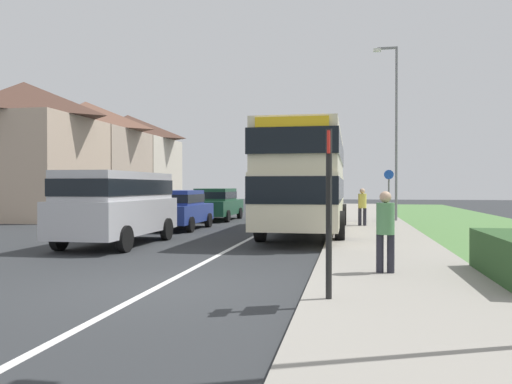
{
  "coord_description": "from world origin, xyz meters",
  "views": [
    {
      "loc": [
        3.3,
        -8.3,
        1.77
      ],
      "look_at": [
        0.7,
        5.78,
        1.6
      ],
      "focal_mm": 35.74,
      "sensor_mm": 36.0,
      "label": 1
    }
  ],
  "objects_px": {
    "pedestrian_at_stop": "(385,228)",
    "bus_stop_sign": "(329,202)",
    "parked_van_silver": "(118,202)",
    "parked_car_dark_green": "(217,203)",
    "double_decker_bus": "(307,176)",
    "pedestrian_walking_away": "(362,205)",
    "cycle_route_sign": "(389,193)",
    "street_lamp_mid": "(394,123)",
    "parked_car_blue": "(178,208)"
  },
  "relations": [
    {
      "from": "parked_van_silver",
      "to": "pedestrian_walking_away",
      "type": "xyz_separation_m",
      "value": [
        7.36,
        7.39,
        -0.32
      ]
    },
    {
      "from": "parked_car_dark_green",
      "to": "cycle_route_sign",
      "type": "xyz_separation_m",
      "value": [
        8.55,
        -1.05,
        0.52
      ]
    },
    {
      "from": "pedestrian_walking_away",
      "to": "cycle_route_sign",
      "type": "distance_m",
      "value": 3.06
    },
    {
      "from": "pedestrian_at_stop",
      "to": "bus_stop_sign",
      "type": "xyz_separation_m",
      "value": [
        -0.97,
        -2.44,
        0.56
      ]
    },
    {
      "from": "parked_van_silver",
      "to": "pedestrian_walking_away",
      "type": "distance_m",
      "value": 10.43
    },
    {
      "from": "double_decker_bus",
      "to": "pedestrian_walking_away",
      "type": "relative_size",
      "value": 6.25
    },
    {
      "from": "double_decker_bus",
      "to": "cycle_route_sign",
      "type": "relative_size",
      "value": 4.14
    },
    {
      "from": "parked_car_blue",
      "to": "cycle_route_sign",
      "type": "xyz_separation_m",
      "value": [
        8.64,
        4.61,
        0.55
      ]
    },
    {
      "from": "street_lamp_mid",
      "to": "pedestrian_walking_away",
      "type": "bearing_deg",
      "value": -114.18
    },
    {
      "from": "cycle_route_sign",
      "to": "street_lamp_mid",
      "type": "height_order",
      "value": "street_lamp_mid"
    },
    {
      "from": "pedestrian_at_stop",
      "to": "street_lamp_mid",
      "type": "xyz_separation_m",
      "value": [
        1.42,
        15.18,
        3.79
      ]
    },
    {
      "from": "parked_car_dark_green",
      "to": "pedestrian_walking_away",
      "type": "distance_m",
      "value": 8.21
    },
    {
      "from": "parked_car_dark_green",
      "to": "cycle_route_sign",
      "type": "distance_m",
      "value": 8.63
    },
    {
      "from": "pedestrian_at_stop",
      "to": "cycle_route_sign",
      "type": "xyz_separation_m",
      "value": [
        1.11,
        14.43,
        0.45
      ]
    },
    {
      "from": "double_decker_bus",
      "to": "street_lamp_mid",
      "type": "bearing_deg",
      "value": 60.1
    },
    {
      "from": "parked_car_blue",
      "to": "bus_stop_sign",
      "type": "bearing_deg",
      "value": -61.85
    },
    {
      "from": "pedestrian_walking_away",
      "to": "street_lamp_mid",
      "type": "distance_m",
      "value": 5.39
    },
    {
      "from": "parked_car_blue",
      "to": "bus_stop_sign",
      "type": "xyz_separation_m",
      "value": [
        6.56,
        -12.26,
        0.66
      ]
    },
    {
      "from": "parked_car_dark_green",
      "to": "pedestrian_walking_away",
      "type": "height_order",
      "value": "pedestrian_walking_away"
    },
    {
      "from": "double_decker_bus",
      "to": "cycle_route_sign",
      "type": "bearing_deg",
      "value": 59.1
    },
    {
      "from": "double_decker_bus",
      "to": "parked_van_silver",
      "type": "bearing_deg",
      "value": -139.18
    },
    {
      "from": "cycle_route_sign",
      "to": "pedestrian_walking_away",
      "type": "bearing_deg",
      "value": -114.8
    },
    {
      "from": "cycle_route_sign",
      "to": "street_lamp_mid",
      "type": "relative_size",
      "value": 0.3
    },
    {
      "from": "double_decker_bus",
      "to": "pedestrian_walking_away",
      "type": "distance_m",
      "value": 3.68
    },
    {
      "from": "pedestrian_at_stop",
      "to": "cycle_route_sign",
      "type": "bearing_deg",
      "value": 85.59
    },
    {
      "from": "parked_car_dark_green",
      "to": "bus_stop_sign",
      "type": "height_order",
      "value": "bus_stop_sign"
    },
    {
      "from": "double_decker_bus",
      "to": "street_lamp_mid",
      "type": "relative_size",
      "value": 1.24
    },
    {
      "from": "parked_van_silver",
      "to": "double_decker_bus",
      "type": "bearing_deg",
      "value": 40.82
    },
    {
      "from": "parked_car_dark_green",
      "to": "parked_car_blue",
      "type": "bearing_deg",
      "value": -90.92
    },
    {
      "from": "cycle_route_sign",
      "to": "street_lamp_mid",
      "type": "bearing_deg",
      "value": 68.12
    },
    {
      "from": "parked_car_blue",
      "to": "cycle_route_sign",
      "type": "relative_size",
      "value": 1.61
    },
    {
      "from": "double_decker_bus",
      "to": "cycle_route_sign",
      "type": "distance_m",
      "value": 6.52
    },
    {
      "from": "parked_van_silver",
      "to": "parked_car_dark_green",
      "type": "bearing_deg",
      "value": 89.6
    },
    {
      "from": "pedestrian_at_stop",
      "to": "pedestrian_walking_away",
      "type": "distance_m",
      "value": 11.68
    },
    {
      "from": "bus_stop_sign",
      "to": "parked_car_blue",
      "type": "bearing_deg",
      "value": 118.15
    },
    {
      "from": "pedestrian_walking_away",
      "to": "bus_stop_sign",
      "type": "relative_size",
      "value": 0.64
    },
    {
      "from": "double_decker_bus",
      "to": "street_lamp_mid",
      "type": "distance_m",
      "value": 7.74
    },
    {
      "from": "bus_stop_sign",
      "to": "parked_van_silver",
      "type": "bearing_deg",
      "value": 134.2
    },
    {
      "from": "parked_car_dark_green",
      "to": "pedestrian_walking_away",
      "type": "bearing_deg",
      "value": -27.55
    },
    {
      "from": "pedestrian_walking_away",
      "to": "bus_stop_sign",
      "type": "height_order",
      "value": "bus_stop_sign"
    },
    {
      "from": "pedestrian_at_stop",
      "to": "bus_stop_sign",
      "type": "relative_size",
      "value": 0.64
    },
    {
      "from": "parked_car_blue",
      "to": "parked_car_dark_green",
      "type": "distance_m",
      "value": 5.66
    },
    {
      "from": "parked_car_dark_green",
      "to": "pedestrian_at_stop",
      "type": "bearing_deg",
      "value": -64.35
    },
    {
      "from": "pedestrian_walking_away",
      "to": "street_lamp_mid",
      "type": "bearing_deg",
      "value": 65.82
    },
    {
      "from": "parked_car_blue",
      "to": "street_lamp_mid",
      "type": "xyz_separation_m",
      "value": [
        8.94,
        5.36,
        3.88
      ]
    },
    {
      "from": "parked_van_silver",
      "to": "pedestrian_at_stop",
      "type": "relative_size",
      "value": 3.03
    },
    {
      "from": "parked_van_silver",
      "to": "pedestrian_at_stop",
      "type": "bearing_deg",
      "value": -29.75
    },
    {
      "from": "parked_car_dark_green",
      "to": "parked_van_silver",
      "type": "bearing_deg",
      "value": -90.4
    },
    {
      "from": "double_decker_bus",
      "to": "parked_car_dark_green",
      "type": "height_order",
      "value": "double_decker_bus"
    },
    {
      "from": "parked_car_blue",
      "to": "pedestrian_at_stop",
      "type": "bearing_deg",
      "value": -52.54
    }
  ]
}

